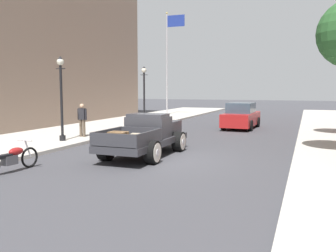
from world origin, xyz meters
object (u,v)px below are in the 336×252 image
(flagpole, at_px, (169,52))
(street_lamp_far, at_px, (144,91))
(car_background_red, at_px, (241,117))
(pedestrian_sidewalk_left, at_px, (82,118))
(hotrod_truck_gunmetal, at_px, (147,135))
(street_lamp_near, at_px, (61,92))
(motorcycle_parked, at_px, (11,158))

(flagpole, bearing_deg, street_lamp_far, -79.55)
(car_background_red, bearing_deg, pedestrian_sidewalk_left, -129.24)
(hotrod_truck_gunmetal, height_order, street_lamp_near, street_lamp_near)
(hotrod_truck_gunmetal, height_order, flagpole, flagpole)
(flagpole, bearing_deg, hotrod_truck_gunmetal, -71.64)
(car_background_red, relative_size, street_lamp_near, 1.13)
(motorcycle_parked, bearing_deg, hotrod_truck_gunmetal, 58.45)
(street_lamp_far, distance_m, flagpole, 9.78)
(hotrod_truck_gunmetal, bearing_deg, pedestrian_sidewalk_left, 151.41)
(motorcycle_parked, bearing_deg, flagpole, 98.66)
(hotrod_truck_gunmetal, relative_size, motorcycle_parked, 2.34)
(motorcycle_parked, bearing_deg, street_lamp_near, 112.02)
(hotrod_truck_gunmetal, distance_m, pedestrian_sidewalk_left, 5.38)
(hotrod_truck_gunmetal, bearing_deg, street_lamp_far, 115.47)
(motorcycle_parked, xyz_separation_m, pedestrian_sidewalk_left, (-2.09, 6.84, 0.64))
(pedestrian_sidewalk_left, distance_m, street_lamp_far, 6.77)
(street_lamp_far, bearing_deg, street_lamp_near, -92.78)
(motorcycle_parked, distance_m, street_lamp_near, 6.07)
(pedestrian_sidewalk_left, bearing_deg, street_lamp_near, -92.46)
(motorcycle_parked, xyz_separation_m, car_background_red, (4.42, 14.81, 0.33))
(street_lamp_near, xyz_separation_m, street_lamp_far, (0.40, 8.14, 0.00))
(motorcycle_parked, distance_m, car_background_red, 15.46)
(flagpole, bearing_deg, pedestrian_sidewalk_left, -85.13)
(hotrod_truck_gunmetal, xyz_separation_m, pedestrian_sidewalk_left, (-4.72, 2.57, 0.33))
(motorcycle_parked, xyz_separation_m, street_lamp_near, (-2.16, 5.33, 1.94))
(hotrod_truck_gunmetal, relative_size, car_background_red, 1.14)
(hotrod_truck_gunmetal, relative_size, flagpole, 0.54)
(motorcycle_parked, relative_size, street_lamp_near, 0.55)
(pedestrian_sidewalk_left, relative_size, street_lamp_far, 0.43)
(car_background_red, xyz_separation_m, street_lamp_near, (-6.57, -9.48, 1.62))
(street_lamp_far, bearing_deg, motorcycle_parked, -82.55)
(hotrod_truck_gunmetal, xyz_separation_m, motorcycle_parked, (-2.62, -4.27, -0.31))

